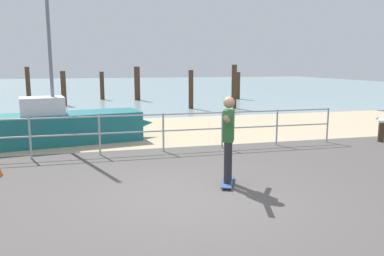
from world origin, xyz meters
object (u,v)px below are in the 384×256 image
at_px(sailboat, 71,125).
at_px(bollard_short, 381,133).
at_px(skateboarder, 228,134).
at_px(skateboard, 228,182).
at_px(seagull, 382,121).

height_order(sailboat, bollard_short, sailboat).
relative_size(sailboat, skateboarder, 3.47).
height_order(sailboat, skateboarder, sailboat).
distance_m(skateboarder, bollard_short, 6.55).
bearing_deg(skateboarder, skateboard, 18.43).
height_order(skateboard, seagull, seagull).
xyz_separation_m(skateboard, seagull, (5.88, 2.79, 0.59)).
bearing_deg(sailboat, skateboarder, -57.81).
bearing_deg(skateboarder, sailboat, 122.19).
bearing_deg(skateboard, skateboarder, -161.57).
distance_m(skateboard, bollard_short, 6.51).
xyz_separation_m(skateboard, bollard_short, (5.89, 2.77, 0.22)).
bearing_deg(sailboat, bollard_short, -14.09).
height_order(skateboarder, bollard_short, skateboarder).
bearing_deg(skateboarder, seagull, 25.34).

